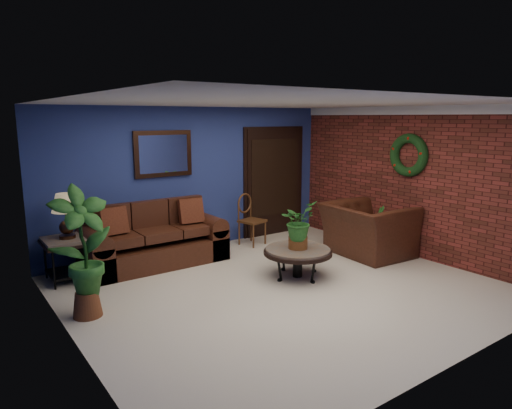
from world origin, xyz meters
TOP-DOWN VIEW (x-y plane):
  - floor at (0.00, 0.00)m, footprint 5.50×5.50m
  - wall_back at (0.00, 2.50)m, footprint 5.50×0.04m
  - wall_left at (-2.75, 0.00)m, footprint 0.04×5.00m
  - wall_right_brick at (2.75, 0.00)m, footprint 0.04×5.00m
  - ceiling at (0.00, 0.00)m, footprint 5.50×5.00m
  - crown_molding at (2.72, 0.00)m, footprint 0.03×5.00m
  - wall_mirror at (-0.60, 2.46)m, footprint 1.02×0.06m
  - closet_door at (1.75, 2.47)m, footprint 1.44×0.06m
  - wreath at (2.69, 0.05)m, footprint 0.16×0.72m
  - sofa at (-1.01, 2.08)m, footprint 2.22×0.96m
  - coffee_table at (0.47, 0.24)m, footprint 1.00×1.00m
  - end_table at (-2.30, 2.05)m, footprint 0.68×0.68m
  - table_lamp at (-2.30, 2.05)m, footprint 0.37×0.37m
  - side_chair at (0.90, 2.12)m, footprint 0.49×0.49m
  - armchair at (2.15, 0.39)m, footprint 1.27×1.43m
  - coffee_plant at (0.47, 0.24)m, footprint 0.63×0.59m
  - floor_plant at (2.35, 0.39)m, footprint 0.44×0.39m
  - tall_plant at (-2.45, 0.65)m, footprint 0.77×0.58m

SIDE VIEW (x-z plane):
  - floor at x=0.00m, z-range 0.00..0.00m
  - sofa at x=-1.01m, z-range -0.17..0.82m
  - coffee_table at x=0.47m, z-range 0.16..0.59m
  - floor_plant at x=2.35m, z-range 0.02..0.84m
  - armchair at x=2.15m, z-range 0.00..0.87m
  - end_table at x=-2.30m, z-range 0.17..0.79m
  - side_chair at x=0.90m, z-range 0.06..1.01m
  - coffee_plant at x=0.47m, z-range 0.46..1.16m
  - tall_plant at x=-2.45m, z-range 0.07..1.64m
  - table_lamp at x=-2.30m, z-range 0.72..1.34m
  - closet_door at x=1.75m, z-range -0.04..2.14m
  - wall_back at x=0.00m, z-range 0.00..2.50m
  - wall_left at x=-2.75m, z-range 0.00..2.50m
  - wall_right_brick at x=2.75m, z-range 0.00..2.50m
  - wreath at x=2.69m, z-range 1.34..2.06m
  - wall_mirror at x=-0.60m, z-range 1.33..2.10m
  - crown_molding at x=2.72m, z-range 2.36..2.50m
  - ceiling at x=0.00m, z-range 2.49..2.51m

